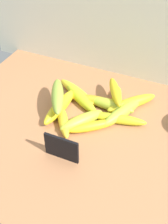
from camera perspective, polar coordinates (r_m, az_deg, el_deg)
counter_top at (r=100.72cm, az=2.06°, el=-5.20°), size 110.00×76.00×3.00cm
chalkboard_sign at (r=90.91cm, az=-4.23°, el=-6.92°), size 11.00×1.80×8.40cm
banana_0 at (r=103.82cm, az=6.22°, el=-1.27°), size 20.48×7.05×3.41cm
banana_1 at (r=114.93cm, az=-1.43°, el=3.89°), size 18.90×11.80×3.60cm
banana_2 at (r=101.88cm, az=-0.41°, el=-1.63°), size 12.84×16.30×4.28cm
banana_3 at (r=110.78cm, az=1.53°, el=2.28°), size 15.65×6.31×3.70cm
banana_4 at (r=108.50cm, az=5.19°, el=1.28°), size 17.20×4.55×4.19cm
banana_5 at (r=106.43cm, az=7.42°, el=0.16°), size 11.34×20.08×4.24cm
banana_6 at (r=111.60cm, az=6.08°, el=2.29°), size 6.88×16.24×3.48cm
banana_7 at (r=107.76cm, az=-4.56°, el=1.04°), size 5.19×20.82×4.29cm
banana_8 at (r=111.38cm, az=-0.66°, el=2.62°), size 18.70×14.21×3.96cm
banana_9 at (r=100.73cm, az=1.64°, el=-2.68°), size 14.87×13.36×3.20cm
banana_10 at (r=102.84cm, az=-3.95°, el=-1.60°), size 12.47×15.84×3.39cm
banana_11 at (r=110.47cm, az=8.97°, el=1.71°), size 16.21×17.91×4.11cm
banana_12 at (r=105.60cm, az=-5.02°, el=3.04°), size 12.91×19.26×4.30cm
banana_13 at (r=109.75cm, az=6.01°, el=3.81°), size 11.11×16.09×3.41cm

